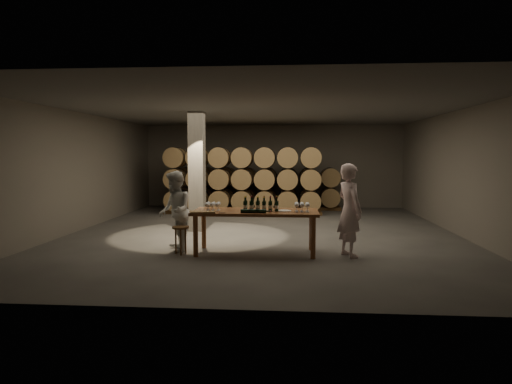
# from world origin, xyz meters

# --- Properties ---
(room) EXTENTS (12.00, 12.00, 12.00)m
(room) POSITION_xyz_m (-1.80, 0.20, 1.60)
(room) COLOR #4C4947
(room) RESTS_ON ground
(tasting_table) EXTENTS (2.60, 1.10, 0.90)m
(tasting_table) POSITION_xyz_m (0.00, -2.50, 0.80)
(tasting_table) COLOR brown
(tasting_table) RESTS_ON ground
(barrel_stack_back) EXTENTS (6.26, 0.95, 1.57)m
(barrel_stack_back) POSITION_xyz_m (-0.57, 5.20, 0.83)
(barrel_stack_back) COLOR brown
(barrel_stack_back) RESTS_ON ground
(barrel_stack_front) EXTENTS (5.48, 0.95, 2.31)m
(barrel_stack_front) POSITION_xyz_m (-0.96, 3.80, 1.20)
(barrel_stack_front) COLOR brown
(barrel_stack_front) RESTS_ON ground
(bottle_cluster) EXTENTS (0.73, 0.23, 0.30)m
(bottle_cluster) POSITION_xyz_m (0.12, -2.53, 1.01)
(bottle_cluster) COLOR black
(bottle_cluster) RESTS_ON tasting_table
(lying_bottles) EXTENTS (0.61, 0.08, 0.08)m
(lying_bottles) POSITION_xyz_m (0.00, -2.89, 0.94)
(lying_bottles) COLOR black
(lying_bottles) RESTS_ON tasting_table
(glass_cluster_left) EXTENTS (0.31, 0.31, 0.18)m
(glass_cluster_left) POSITION_xyz_m (-0.89, -2.54, 1.03)
(glass_cluster_left) COLOR silver
(glass_cluster_left) RESTS_ON tasting_table
(glass_cluster_right) EXTENTS (0.31, 0.31, 0.19)m
(glass_cluster_right) POSITION_xyz_m (0.96, -2.58, 1.03)
(glass_cluster_right) COLOR silver
(glass_cluster_right) RESTS_ON tasting_table
(plate) EXTENTS (0.30, 0.30, 0.02)m
(plate) POSITION_xyz_m (0.60, -2.55, 0.91)
(plate) COLOR white
(plate) RESTS_ON tasting_table
(notebook_near) EXTENTS (0.27, 0.23, 0.03)m
(notebook_near) POSITION_xyz_m (-0.90, -2.94, 0.92)
(notebook_near) COLOR brown
(notebook_near) RESTS_ON tasting_table
(notebook_corner) EXTENTS (0.30, 0.34, 0.02)m
(notebook_corner) POSITION_xyz_m (-1.18, -2.90, 0.91)
(notebook_corner) COLOR brown
(notebook_corner) RESTS_ON tasting_table
(pen) EXTENTS (0.14, 0.03, 0.01)m
(pen) POSITION_xyz_m (-0.64, -2.95, 0.91)
(pen) COLOR black
(pen) RESTS_ON tasting_table
(stool) EXTENTS (0.35, 0.35, 0.58)m
(stool) POSITION_xyz_m (-1.54, -2.73, 0.47)
(stool) COLOR brown
(stool) RESTS_ON ground
(person_man) EXTENTS (0.70, 0.82, 1.89)m
(person_man) POSITION_xyz_m (1.92, -2.63, 0.94)
(person_man) COLOR white
(person_man) RESTS_ON ground
(person_woman) EXTENTS (0.90, 1.01, 1.72)m
(person_woman) POSITION_xyz_m (-1.73, -2.44, 0.86)
(person_woman) COLOR silver
(person_woman) RESTS_ON ground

